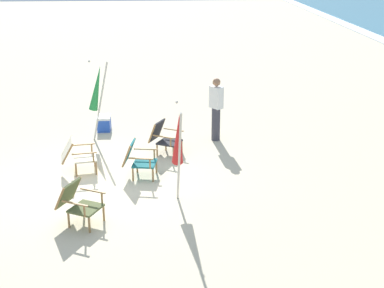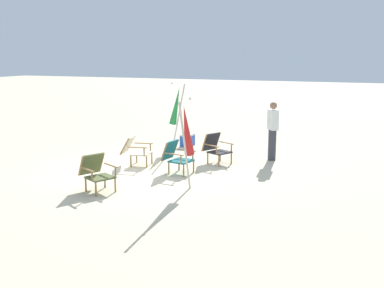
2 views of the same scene
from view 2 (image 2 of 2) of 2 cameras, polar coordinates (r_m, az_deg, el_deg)
The scene contains 9 objects.
ground_plane at distance 11.34m, azimuth -5.96°, elevation -3.60°, with size 80.00×80.00×0.00m, color beige.
beach_chair_front_left at distance 9.93m, azimuth -12.07°, elevation -3.40°, with size 0.84×0.91×0.79m.
beach_chair_back_left at distance 12.03m, azimuth -7.23°, elevation -0.68°, with size 0.70×0.85×0.78m.
beach_chair_back_right at distance 11.16m, azimuth -2.05°, elevation -1.51°, with size 0.67×0.78×0.81m.
beach_chair_far_center at distance 12.17m, azimuth 3.03°, elevation -0.43°, with size 0.83×0.88×0.81m.
umbrella_furled_green at distance 13.61m, azimuth -2.02°, elevation 4.80°, with size 0.27×0.57×2.08m.
umbrella_furled_red at distance 9.46m, azimuth -0.70°, elevation 1.64°, with size 0.80×0.27×2.02m.
person_near_chairs at distance 12.60m, azimuth 10.19°, elevation 1.70°, with size 0.39×0.36×1.63m.
cooler_box at distance 14.48m, azimuth -0.58°, elevation 0.56°, with size 0.49×0.35×0.40m.
Camera 2 is at (9.65, 5.18, 2.91)m, focal length 42.00 mm.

